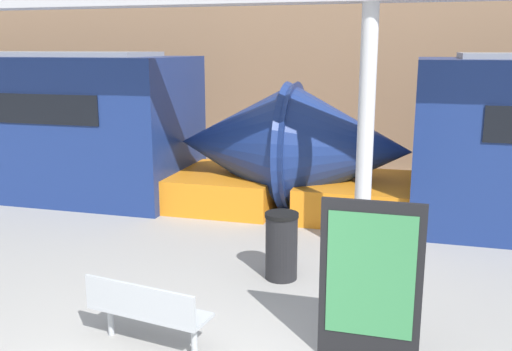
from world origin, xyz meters
TOP-DOWN VIEW (x-y plane):
  - station_wall at (0.00, 11.15)m, footprint 56.00×0.20m
  - bench_near at (-0.56, 0.99)m, footprint 1.47×0.66m
  - trash_bin at (0.43, 3.34)m, footprint 0.49×0.49m
  - poster_board at (1.83, 1.42)m, footprint 1.07×0.07m
  - support_column_near at (1.46, 4.64)m, footprint 0.26×0.26m

SIDE VIEW (x-z plane):
  - bench_near at x=-0.56m, z-range 0.08..0.89m
  - trash_bin at x=0.43m, z-range 0.00..0.99m
  - poster_board at x=1.83m, z-range 0.01..1.79m
  - support_column_near at x=1.46m, z-range 0.00..3.95m
  - station_wall at x=0.00m, z-range 0.00..5.00m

